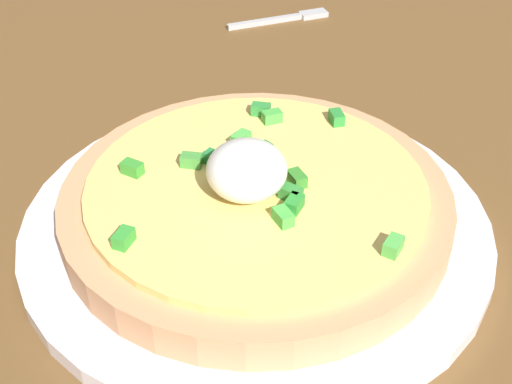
% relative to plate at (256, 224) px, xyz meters
% --- Properties ---
extents(dining_table, '(1.22, 0.89, 0.03)m').
position_rel_plate_xyz_m(dining_table, '(0.06, 0.05, -0.02)').
color(dining_table, brown).
rests_on(dining_table, ground).
extents(plate, '(0.29, 0.29, 0.01)m').
position_rel_plate_xyz_m(plate, '(0.00, 0.00, 0.00)').
color(plate, white).
rests_on(plate, dining_table).
extents(pizza, '(0.24, 0.24, 0.06)m').
position_rel_plate_xyz_m(pizza, '(0.00, -0.00, 0.02)').
color(pizza, tan).
rests_on(pizza, plate).
extents(fork, '(0.05, 0.10, 0.01)m').
position_rel_plate_xyz_m(fork, '(-0.33, 0.02, -0.00)').
color(fork, '#B7B7BC').
rests_on(fork, dining_table).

